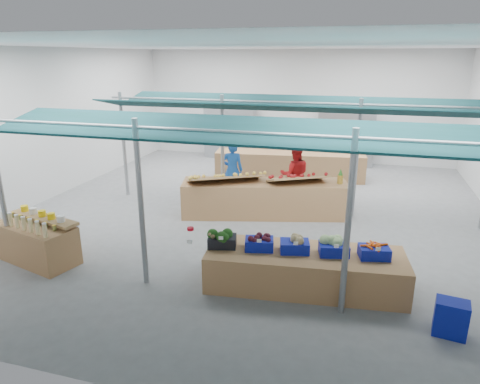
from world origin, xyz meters
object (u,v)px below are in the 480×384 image
(crate_stack, at_px, (451,318))
(vendor_left, at_px, (232,170))
(bottle_shelf, at_px, (38,241))
(fruit_counter, at_px, (264,199))
(veg_counter, at_px, (305,270))
(vendor_right, at_px, (295,175))

(crate_stack, distance_m, vendor_left, 7.24)
(bottle_shelf, xyz_separation_m, fruit_counter, (3.79, 3.78, 0.02))
(veg_counter, distance_m, crate_stack, 2.40)
(crate_stack, bearing_deg, vendor_left, 133.64)
(veg_counter, distance_m, vendor_left, 5.23)
(bottle_shelf, xyz_separation_m, vendor_left, (2.59, 4.88, 0.41))
(vendor_left, bearing_deg, bottle_shelf, 47.42)
(fruit_counter, bearing_deg, vendor_left, 122.86)
(fruit_counter, xyz_separation_m, crate_stack, (3.78, -4.13, -0.17))
(fruit_counter, height_order, crate_stack, fruit_counter)
(vendor_left, bearing_deg, veg_counter, 106.76)
(veg_counter, height_order, vendor_right, vendor_right)
(vendor_left, xyz_separation_m, vendor_right, (1.80, 0.00, 0.00))
(bottle_shelf, distance_m, vendor_right, 6.58)
(bottle_shelf, relative_size, crate_stack, 3.40)
(bottle_shelf, height_order, vendor_left, vendor_left)
(bottle_shelf, xyz_separation_m, vendor_right, (4.39, 4.88, 0.41))
(fruit_counter, xyz_separation_m, vendor_right, (0.60, 1.10, 0.39))
(crate_stack, distance_m, vendor_right, 6.15)
(bottle_shelf, xyz_separation_m, crate_stack, (7.57, -0.35, -0.15))
(vendor_right, bearing_deg, crate_stack, 106.71)
(veg_counter, relative_size, fruit_counter, 0.83)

